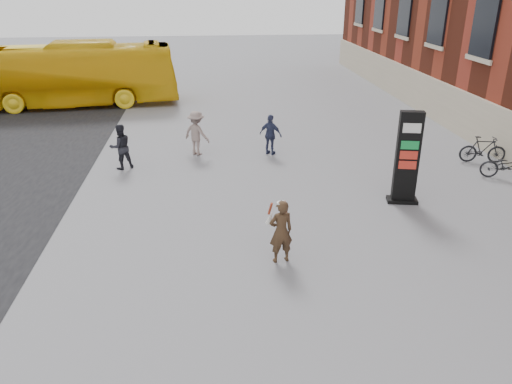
{
  "coord_description": "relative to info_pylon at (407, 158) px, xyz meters",
  "views": [
    {
      "loc": [
        -0.97,
        -10.6,
        5.96
      ],
      "look_at": [
        0.11,
        0.22,
        1.32
      ],
      "focal_mm": 35.0,
      "sensor_mm": 36.0,
      "label": 1
    }
  ],
  "objects": [
    {
      "name": "info_pylon",
      "position": [
        0.0,
        0.0,
        0.0
      ],
      "size": [
        0.93,
        0.59,
        2.69
      ],
      "rotation": [
        0.0,
        0.0,
        -0.2
      ],
      "color": "black",
      "rests_on": "ground"
    },
    {
      "name": "pedestrian_b",
      "position": [
        -5.96,
        4.91,
        -0.53
      ],
      "size": [
        1.2,
        1.11,
        1.62
      ],
      "primitive_type": "imported",
      "rotation": [
        0.0,
        0.0,
        2.5
      ],
      "color": "gray",
      "rests_on": "ground"
    },
    {
      "name": "bike_7",
      "position": [
        4.03,
        3.02,
        -0.86
      ],
      "size": [
        1.64,
        0.75,
        0.95
      ],
      "primitive_type": "imported",
      "rotation": [
        0.0,
        0.0,
        1.37
      ],
      "color": "black",
      "rests_on": "ground"
    },
    {
      "name": "woman",
      "position": [
        -4.0,
        -2.92,
        -0.56
      ],
      "size": [
        0.65,
        0.61,
        1.52
      ],
      "rotation": [
        0.0,
        0.0,
        3.35
      ],
      "color": "#3D2A19",
      "rests_on": "ground"
    },
    {
      "name": "ground",
      "position": [
        -4.57,
        -2.16,
        -1.34
      ],
      "size": [
        100.0,
        100.0,
        0.0
      ],
      "primitive_type": "plane",
      "color": "#9E9EA3"
    },
    {
      "name": "pedestrian_a",
      "position": [
        -8.5,
        3.67,
        -0.57
      ],
      "size": [
        0.93,
        0.85,
        1.54
      ],
      "primitive_type": "imported",
      "rotation": [
        0.0,
        0.0,
        3.6
      ],
      "color": "black",
      "rests_on": "ground"
    },
    {
      "name": "pedestrian_c",
      "position": [
        -3.27,
        4.66,
        -0.6
      ],
      "size": [
        0.93,
        0.77,
        1.49
      ],
      "primitive_type": "imported",
      "rotation": [
        0.0,
        0.0,
        2.58
      ],
      "color": "#2E3454",
      "rests_on": "ground"
    },
    {
      "name": "bus",
      "position": [
        -12.71,
        13.32,
        0.24
      ],
      "size": [
        11.55,
        3.78,
        3.16
      ],
      "primitive_type": "imported",
      "rotation": [
        0.0,
        0.0,
        1.67
      ],
      "color": "yellow",
      "rests_on": "road"
    },
    {
      "name": "bike_6",
      "position": [
        4.03,
        1.43,
        -0.9
      ],
      "size": [
        1.77,
        1.17,
        0.88
      ],
      "primitive_type": "imported",
      "rotation": [
        0.0,
        0.0,
        1.18
      ],
      "color": "black",
      "rests_on": "ground"
    }
  ]
}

